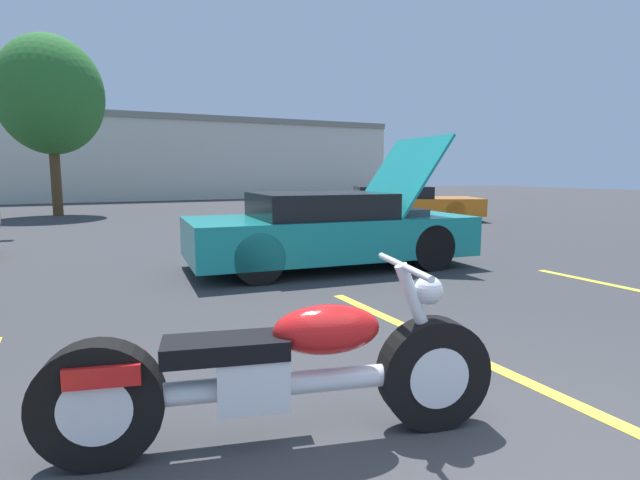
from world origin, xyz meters
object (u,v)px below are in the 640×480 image
at_px(show_car_hood_open, 331,229).
at_px(parked_car_right_row, 397,203).
at_px(tree_background, 50,95).
at_px(motorcycle, 278,373).

relative_size(show_car_hood_open, parked_car_right_row, 0.84).
bearing_deg(parked_car_right_row, tree_background, 169.74).
bearing_deg(tree_background, show_car_hood_open, -72.25).
bearing_deg(show_car_hood_open, motorcycle, -115.46).
bearing_deg(motorcycle, parked_car_right_row, 66.06).
xyz_separation_m(show_car_hood_open, parked_car_right_row, (5.32, 5.83, -0.07)).
distance_m(show_car_hood_open, parked_car_right_row, 7.89).
bearing_deg(parked_car_right_row, show_car_hood_open, -108.14).
xyz_separation_m(tree_background, show_car_hood_open, (3.89, -12.16, -3.33)).
distance_m(motorcycle, parked_car_right_row, 12.84).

